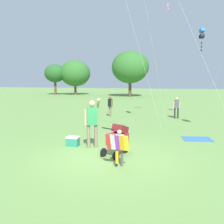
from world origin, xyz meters
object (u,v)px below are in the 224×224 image
Objects in this scene: kite_green_novelty at (202,34)px; cooler_box at (73,141)px; child_with_butterfly_kite at (119,144)px; stroller at (118,137)px; person_adult_flyer at (92,119)px; person_red_shirt at (177,106)px; person_sitting_far at (110,104)px; picnic_blanket at (197,139)px.

cooler_box is (-5.00, -8.39, -5.01)m from kite_green_novelty.
child_with_butterfly_kite is 1.01m from stroller.
person_adult_flyer reaches higher than person_red_shirt.
person_red_shirt is at bearing 81.27° from child_with_butterfly_kite.
person_sitting_far is at bearing 106.52° from stroller.
person_red_shirt reaches higher than picnic_blanket.
person_adult_flyer is 8.47m from person_red_shirt.
person_adult_flyer is 4.54m from picnic_blanket.
kite_green_novelty is at bearing 63.38° from person_adult_flyer.
person_adult_flyer is 7.85m from person_sitting_far.
kite_green_novelty is at bearing 85.65° from picnic_blanket.
person_adult_flyer is 1.33× the size of person_red_shirt.
picnic_blanket is at bearing 26.65° from cooler_box.
picnic_blanket is at bearing -94.35° from kite_green_novelty.
person_sitting_far reaches higher than stroller.
stroller is 10.70m from kite_green_novelty.
person_adult_flyer is at bearing 128.97° from child_with_butterfly_kite.
kite_green_novelty is (2.85, 10.14, 4.55)m from child_with_butterfly_kite.
child_with_butterfly_kite reaches higher than stroller.
stroller is at bearing -32.91° from person_adult_flyer.
person_adult_flyer is 10.31m from kite_green_novelty.
person_adult_flyer is at bearing -79.81° from person_sitting_far.
person_adult_flyer is 1.15m from cooler_box.
stroller is 4.08m from picnic_blanket.
child_with_butterfly_kite is 2.33× the size of cooler_box.
kite_green_novelty is at bearing 74.28° from child_with_butterfly_kite.
kite_green_novelty reaches higher than person_adult_flyer.
person_sitting_far is at bearing 94.58° from cooler_box.
child_with_butterfly_kite reaches higher than picnic_blanket.
picnic_blanket is (2.39, 4.02, -0.62)m from child_with_butterfly_kite.
person_adult_flyer reaches higher than person_sitting_far.
picnic_blanket is (5.15, -5.40, -0.79)m from person_sitting_far.
kite_green_novelty is 10.98m from cooler_box.
person_red_shirt is (1.48, 9.67, 0.16)m from child_with_butterfly_kite.
person_adult_flyer is at bearing -116.62° from kite_green_novelty.
picnic_blanket is (-0.47, -6.12, -5.18)m from kite_green_novelty.
picnic_blanket is (0.90, -5.64, -0.78)m from person_red_shirt.
person_sitting_far is 3.02× the size of cooler_box.
picnic_blanket is 5.08m from cooler_box.
kite_green_novelty is at bearing 19.00° from person_red_shirt.
kite_green_novelty is at bearing 7.23° from person_sitting_far.
person_sitting_far is (-1.39, 7.72, -0.23)m from person_adult_flyer.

